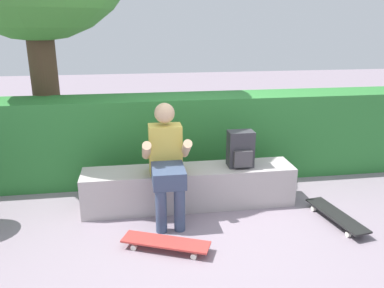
# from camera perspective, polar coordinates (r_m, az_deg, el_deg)

# --- Properties ---
(ground_plane) EXTENTS (24.00, 24.00, 0.00)m
(ground_plane) POSITION_cam_1_polar(r_m,az_deg,el_deg) (4.06, 0.46, -11.52)
(ground_plane) COLOR gray
(bench_main) EXTENTS (2.33, 0.44, 0.44)m
(bench_main) POSITION_cam_1_polar(r_m,az_deg,el_deg) (4.32, -0.40, -6.36)
(bench_main) COLOR #AFA5A5
(bench_main) RESTS_ON ground
(person_skater) EXTENTS (0.49, 0.62, 1.19)m
(person_skater) POSITION_cam_1_polar(r_m,az_deg,el_deg) (3.94, -3.77, -2.22)
(person_skater) COLOR gold
(person_skater) RESTS_ON ground
(skateboard_near_person) EXTENTS (0.81, 0.50, 0.09)m
(skateboard_near_person) POSITION_cam_1_polar(r_m,az_deg,el_deg) (3.60, -3.90, -14.31)
(skateboard_near_person) COLOR #BC3833
(skateboard_near_person) RESTS_ON ground
(skateboard_beside_bench) EXTENTS (0.33, 0.82, 0.09)m
(skateboard_beside_bench) POSITION_cam_1_polar(r_m,az_deg,el_deg) (4.30, 20.53, -9.85)
(skateboard_beside_bench) COLOR black
(skateboard_beside_bench) RESTS_ON ground
(backpack_on_bench) EXTENTS (0.28, 0.23, 0.40)m
(backpack_on_bench) POSITION_cam_1_polar(r_m,az_deg,el_deg) (4.27, 7.19, -0.81)
(backpack_on_bench) COLOR #333338
(backpack_on_bench) RESTS_ON bench_main
(hedge_row) EXTENTS (6.12, 0.61, 1.08)m
(hedge_row) POSITION_cam_1_polar(r_m,az_deg,el_deg) (5.03, -0.78, 1.05)
(hedge_row) COLOR #2E7734
(hedge_row) RESTS_ON ground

